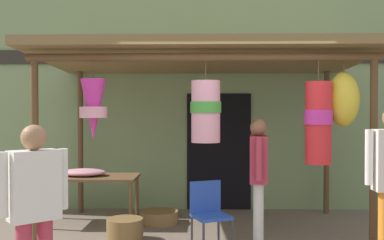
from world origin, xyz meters
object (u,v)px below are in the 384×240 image
Objects in this scene: wicker_basket_spare at (125,229)px; shopper_by_bananas at (34,202)px; flower_heap_on_table at (84,172)px; wicker_basket_by_table at (160,217)px; display_table at (89,180)px; folding_chair at (209,210)px; customer_foreground at (258,171)px.

shopper_by_bananas is at bearing -100.35° from wicker_basket_spare.
wicker_basket_by_table is at bearing 1.94° from flower_heap_on_table.
wicker_basket_spare is (0.76, -0.89, -0.63)m from flower_heap_on_table.
display_table is 1.75× the size of folding_chair.
display_table is 3.07m from shopper_by_bananas.
flower_heap_on_table is at bearing 130.72° from wicker_basket_spare.
display_table reaches higher than wicker_basket_spare.
wicker_basket_by_table is (1.13, 0.04, -0.68)m from flower_heap_on_table.
customer_foreground is at bearing 26.37° from folding_chair.
display_table is 1.24m from wicker_basket_spare.
folding_chair reaches higher than wicker_basket_spare.
wicker_basket_spare reaches higher than wicker_basket_by_table.
folding_chair is at bearing -62.08° from wicker_basket_by_table.
folding_chair is 1.50× the size of wicker_basket_by_table.
display_table is at bearing 143.36° from folding_chair.
wicker_basket_spare is at bearing -49.28° from flower_heap_on_table.
wicker_basket_by_table is 1.92m from customer_foreground.
folding_chair reaches higher than wicker_basket_by_table.
wicker_basket_by_table is (-0.73, 1.37, -0.41)m from folding_chair.
display_table is 0.92× the size of customer_foreground.
display_table is 0.93× the size of shopper_by_bananas.
flower_heap_on_table is 1.21× the size of wicker_basket_by_table.
folding_chair is 1.75× the size of wicker_basket_spare.
display_table is 2.63× the size of wicker_basket_by_table.
flower_heap_on_table is 2.70m from customer_foreground.
shopper_by_bananas is (-0.39, -2.15, 0.79)m from wicker_basket_spare.
flower_heap_on_table is at bearing -178.06° from wicker_basket_by_table.
flower_heap_on_table is 3.06m from shopper_by_bananas.
folding_chair is 2.30m from shopper_by_bananas.
customer_foreground reaches higher than wicker_basket_by_table.
wicker_basket_spare is 0.30× the size of shopper_by_bananas.
customer_foreground is (0.64, 0.32, 0.44)m from folding_chair.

